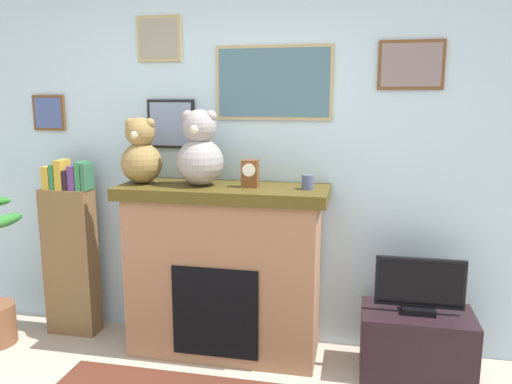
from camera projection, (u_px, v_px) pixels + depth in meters
The scene contains 9 objects.
back_wall at pixel (242, 160), 3.55m from camera, with size 5.20×0.15×2.60m.
fireplace at pixel (224, 269), 3.41m from camera, with size 1.39×0.54×1.17m.
bookshelf at pixel (71, 254), 3.68m from camera, with size 0.38×0.16×1.31m.
tv_stand at pixel (416, 343), 3.17m from camera, with size 0.69×0.40×0.42m, color black.
television at pixel (420, 287), 3.09m from camera, with size 0.54×0.14×0.35m.
candle_jar at pixel (308, 182), 3.16m from camera, with size 0.08×0.08×0.09m, color #4C517A.
mantel_clock at pixel (250, 174), 3.23m from camera, with size 0.10×0.08×0.18m.
teddy_bear_grey at pixel (141, 154), 3.36m from camera, with size 0.28×0.28×0.45m.
teddy_bear_brown at pixel (200, 152), 3.27m from camera, with size 0.31×0.31×0.50m.
Camera 1 is at (0.82, -1.44, 1.74)m, focal length 35.04 mm.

